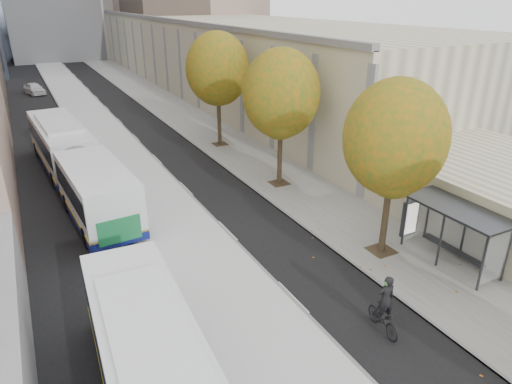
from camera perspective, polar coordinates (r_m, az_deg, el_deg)
bus_platform at (r=36.96m, az=-17.80°, el=5.77°), size 4.25×150.00×0.15m
sidewalk at (r=38.99m, az=-6.16°, el=7.58°), size 4.75×150.00×0.08m
building_tan at (r=69.03m, az=-6.54°, el=17.69°), size 18.00×92.00×8.00m
bus_shelter at (r=20.48m, az=24.15°, el=-2.78°), size 1.90×4.40×2.53m
tree_c at (r=19.19m, az=17.00°, el=6.45°), size 4.20×4.20×7.28m
tree_d at (r=26.10m, az=3.16°, el=12.16°), size 4.40×4.40×7.60m
tree_e at (r=34.01m, az=-4.82°, el=15.06°), size 4.60×4.60×7.92m
bus_far at (r=28.66m, az=-21.75°, el=3.56°), size 3.82×17.98×2.97m
cyclist at (r=16.28m, az=15.71°, el=-14.16°), size 0.69×1.74×2.17m
distant_car at (r=59.99m, az=-25.97°, el=11.54°), size 2.47×4.18×1.34m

